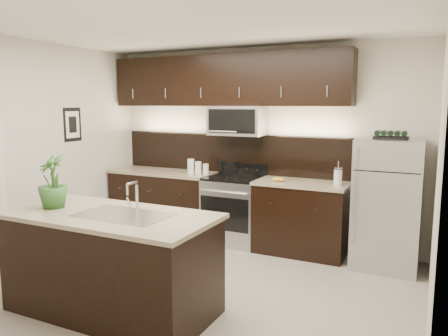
# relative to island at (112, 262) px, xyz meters

# --- Properties ---
(ground) EXTENTS (4.50, 4.50, 0.00)m
(ground) POSITION_rel_island_xyz_m (0.41, 0.67, -0.47)
(ground) COLOR gray
(ground) RESTS_ON ground
(room_walls) EXTENTS (4.52, 4.02, 2.71)m
(room_walls) POSITION_rel_island_xyz_m (0.30, 0.63, 1.22)
(room_walls) COLOR beige
(room_walls) RESTS_ON ground
(counter_run) EXTENTS (3.51, 0.65, 0.94)m
(counter_run) POSITION_rel_island_xyz_m (-0.05, 2.36, -0.00)
(counter_run) COLOR black
(counter_run) RESTS_ON ground
(upper_fixtures) EXTENTS (3.49, 0.40, 1.66)m
(upper_fixtures) POSITION_rel_island_xyz_m (-0.02, 2.51, 1.67)
(upper_fixtures) COLOR black
(upper_fixtures) RESTS_ON counter_run
(island) EXTENTS (1.96, 0.96, 0.94)m
(island) POSITION_rel_island_xyz_m (0.00, 0.00, 0.00)
(island) COLOR black
(island) RESTS_ON ground
(sink_faucet) EXTENTS (0.84, 0.50, 0.28)m
(sink_faucet) POSITION_rel_island_xyz_m (0.15, 0.01, 0.48)
(sink_faucet) COLOR silver
(sink_faucet) RESTS_ON island
(refrigerator) EXTENTS (0.74, 0.67, 1.53)m
(refrigerator) POSITION_rel_island_xyz_m (2.17, 2.30, 0.29)
(refrigerator) COLOR #B2B2B7
(refrigerator) RESTS_ON ground
(wine_rack) EXTENTS (0.38, 0.23, 0.09)m
(wine_rack) POSITION_rel_island_xyz_m (2.17, 2.30, 1.10)
(wine_rack) COLOR black
(wine_rack) RESTS_ON refrigerator
(plant) EXTENTS (0.34, 0.34, 0.51)m
(plant) POSITION_rel_island_xyz_m (-0.64, -0.06, 0.72)
(plant) COLOR #2C5B24
(plant) RESTS_ON island
(canisters) EXTENTS (0.32, 0.11, 0.21)m
(canisters) POSITION_rel_island_xyz_m (-0.41, 2.32, 0.56)
(canisters) COLOR silver
(canisters) RESTS_ON counter_run
(french_press) EXTENTS (0.10, 0.10, 0.29)m
(french_press) POSITION_rel_island_xyz_m (1.58, 2.31, 0.58)
(french_press) COLOR silver
(french_press) RESTS_ON counter_run
(bananas) EXTENTS (0.19, 0.16, 0.05)m
(bananas) POSITION_rel_island_xyz_m (0.80, 2.28, 0.49)
(bananas) COLOR gold
(bananas) RESTS_ON counter_run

